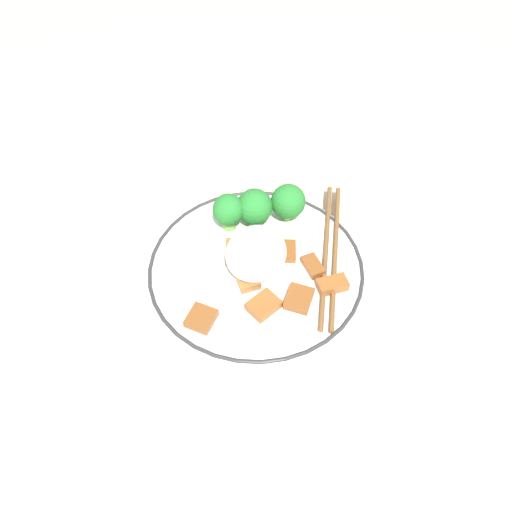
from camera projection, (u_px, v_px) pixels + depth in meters
name	position (u px, v px, depth m)	size (l,w,h in m)	color
ground_plane	(256.00, 274.00, 0.62)	(3.00, 3.00, 0.00)	#C6B28E
plate	(256.00, 269.00, 0.62)	(0.27, 0.27, 0.02)	white
rice_mound	(256.00, 256.00, 0.59)	(0.08, 0.07, 0.05)	white
broccoli_back_left	(288.00, 202.00, 0.64)	(0.05, 0.05, 0.05)	#72AD4C
broccoli_back_center	(255.00, 207.00, 0.64)	(0.05, 0.05, 0.05)	#72AD4C
broccoli_back_right	(228.00, 211.00, 0.63)	(0.04, 0.04, 0.05)	#72AD4C
meat_near_front	(299.00, 299.00, 0.57)	(0.03, 0.03, 0.01)	brown
meat_near_left	(264.00, 305.00, 0.57)	(0.04, 0.04, 0.01)	brown
meat_near_right	(235.00, 252.00, 0.62)	(0.04, 0.03, 0.01)	#995B28
meat_near_back	(313.00, 266.00, 0.61)	(0.04, 0.04, 0.01)	brown
meat_on_rice_edge	(246.00, 280.00, 0.59)	(0.04, 0.04, 0.01)	#9E6633
meat_mid_left	(285.00, 251.00, 0.62)	(0.04, 0.04, 0.01)	brown
meat_mid_right	(332.00, 286.00, 0.59)	(0.04, 0.04, 0.01)	brown
meat_far_scatter	(201.00, 318.00, 0.56)	(0.03, 0.03, 0.01)	brown
chopsticks	(330.00, 252.00, 0.62)	(0.23, 0.07, 0.01)	brown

